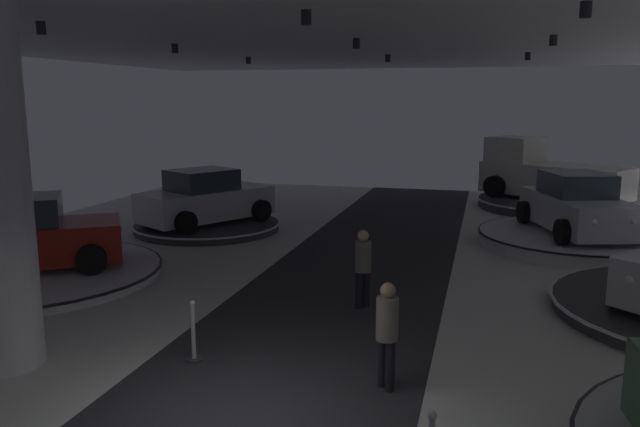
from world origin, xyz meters
name	(u,v)px	position (x,y,z in m)	size (l,w,h in m)	color
display_platform_deep_right	(553,203)	(5.43, 18.18, 0.19)	(5.68, 5.68, 0.35)	#333338
pickup_truck_deep_right	(547,174)	(5.16, 18.34, 1.28)	(5.63, 4.60, 2.30)	silver
display_platform_far_left	(207,226)	(-5.62, 11.02, 0.14)	(4.64, 4.64, 0.25)	#333338
display_car_far_left	(206,199)	(-5.63, 10.99, 1.01)	(3.68, 4.54, 1.71)	silver
display_platform_mid_left	(28,273)	(-7.31, 4.97, 0.13)	(6.09, 6.09, 0.23)	silver
display_car_mid_left	(24,237)	(-7.33, 4.95, 1.00)	(4.49, 3.84, 1.71)	maroon
display_platform_far_right	(575,239)	(5.42, 11.78, 0.21)	(5.37, 5.37, 0.38)	silver
display_car_far_right	(577,206)	(5.42, 11.81, 1.14)	(3.15, 4.54, 1.71)	silver
visitor_walking_near	(363,264)	(0.62, 4.97, 0.91)	(0.32, 0.32, 1.59)	black
visitor_walking_far	(387,329)	(1.64, 1.58, 0.91)	(0.32, 0.32, 1.59)	black
stanchion_c	(193,338)	(-1.48, 1.75, 0.37)	(0.28, 0.28, 1.01)	#333338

